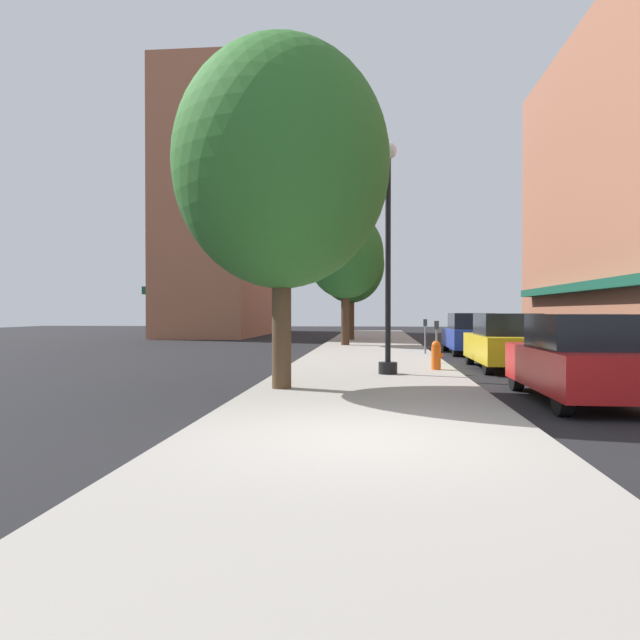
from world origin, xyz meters
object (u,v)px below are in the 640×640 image
(parking_meter_far, at_px, (436,336))
(car_yellow, at_px, (505,342))
(fire_hydrant, at_px, (436,355))
(tree_mid, at_px, (281,165))
(car_red, at_px, (580,360))
(tree_near, at_px, (351,265))
(car_blue, at_px, (470,334))
(parking_meter_near, at_px, (425,332))
(lamppost, at_px, (388,253))
(tree_far, at_px, (345,255))

(parking_meter_far, relative_size, car_yellow, 0.30)
(fire_hydrant, relative_size, tree_mid, 0.11)
(car_red, xyz_separation_m, car_yellow, (0.00, 6.44, 0.00))
(tree_near, bearing_deg, car_blue, -61.13)
(parking_meter_near, bearing_deg, car_red, -80.14)
(lamppost, distance_m, tree_mid, 4.10)
(fire_hydrant, relative_size, car_red, 0.18)
(lamppost, distance_m, car_yellow, 5.05)
(parking_meter_far, relative_size, tree_far, 0.20)
(tree_near, xyz_separation_m, car_yellow, (5.25, -16.11, -3.61))
(tree_mid, bearing_deg, car_red, -6.39)
(tree_mid, bearing_deg, tree_near, 88.67)
(lamppost, distance_m, car_blue, 10.25)
(parking_meter_near, height_order, car_yellow, car_yellow)
(fire_hydrant, xyz_separation_m, tree_near, (-3.08, 17.57, 3.90))
(tree_mid, distance_m, car_yellow, 9.06)
(lamppost, bearing_deg, car_blue, 69.42)
(car_red, bearing_deg, tree_far, 108.63)
(car_yellow, bearing_deg, tree_far, 116.46)
(lamppost, distance_m, car_red, 5.63)
(parking_meter_near, distance_m, car_yellow, 5.17)
(tree_mid, relative_size, car_red, 1.68)
(lamppost, xyz_separation_m, car_yellow, (3.50, 2.74, -2.39))
(parking_meter_far, bearing_deg, tree_near, 101.98)
(fire_hydrant, distance_m, car_red, 5.44)
(car_red, distance_m, car_yellow, 6.44)
(tree_far, distance_m, car_blue, 7.55)
(parking_meter_near, height_order, tree_far, tree_far)
(parking_meter_near, distance_m, car_blue, 2.66)
(lamppost, relative_size, parking_meter_far, 4.50)
(parking_meter_far, relative_size, tree_mid, 0.18)
(lamppost, bearing_deg, fire_hydrant, 43.62)
(lamppost, xyz_separation_m, car_red, (3.50, -3.70, -2.39))
(lamppost, xyz_separation_m, parking_meter_near, (1.55, 7.52, -2.25))
(tree_mid, bearing_deg, lamppost, 53.61)
(parking_meter_far, xyz_separation_m, car_red, (1.95, -7.01, -0.14))
(parking_meter_far, bearing_deg, car_red, -74.46)
(parking_meter_near, distance_m, car_red, 11.39)
(fire_hydrant, distance_m, tree_far, 13.03)
(lamppost, xyz_separation_m, tree_mid, (-2.25, -3.06, 1.54))
(tree_near, relative_size, tree_mid, 0.91)
(car_red, bearing_deg, tree_near, 104.49)
(lamppost, height_order, tree_mid, tree_mid)
(fire_hydrant, height_order, car_red, car_red)
(car_red, bearing_deg, tree_mid, 175.00)
(parking_meter_near, bearing_deg, lamppost, -101.66)
(tree_mid, xyz_separation_m, car_blue, (5.76, 12.38, -3.93))
(tree_far, relative_size, car_blue, 1.50)
(tree_far, height_order, car_red, tree_far)
(fire_hydrant, bearing_deg, tree_far, 104.52)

